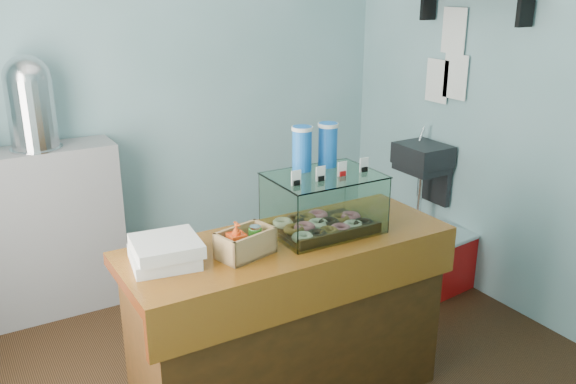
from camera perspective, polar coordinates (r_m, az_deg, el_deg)
ground at (r=3.54m, az=-2.11°, el=-16.48°), size 3.50×3.50×0.00m
room_shell at (r=2.92m, az=-2.14°, el=12.10°), size 3.54×3.04×2.82m
counter at (r=3.11m, az=0.08°, el=-11.97°), size 1.60×0.60×0.90m
back_shelf at (r=4.17m, az=-22.17°, el=-3.62°), size 1.00×0.32×1.10m
display_case at (r=2.98m, az=3.10°, el=-0.60°), size 0.53×0.39×0.51m
condiment_crate at (r=2.72m, az=-4.11°, el=-4.78°), size 0.28×0.21×0.17m
pastry_boxes at (r=2.70m, az=-11.43°, el=-5.48°), size 0.32×0.33×0.11m
coffee_urn at (r=3.94m, az=-23.00°, el=7.90°), size 0.31×0.31×0.56m
red_cooler at (r=4.42m, az=13.76°, el=-6.33°), size 0.50×0.41×0.41m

